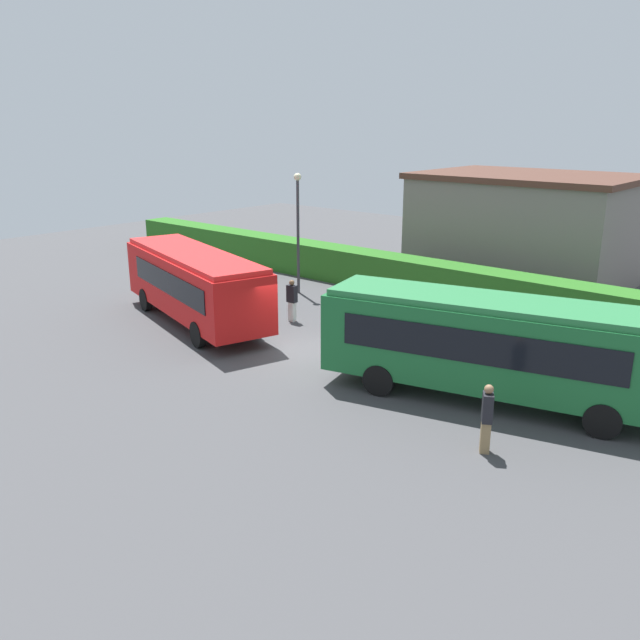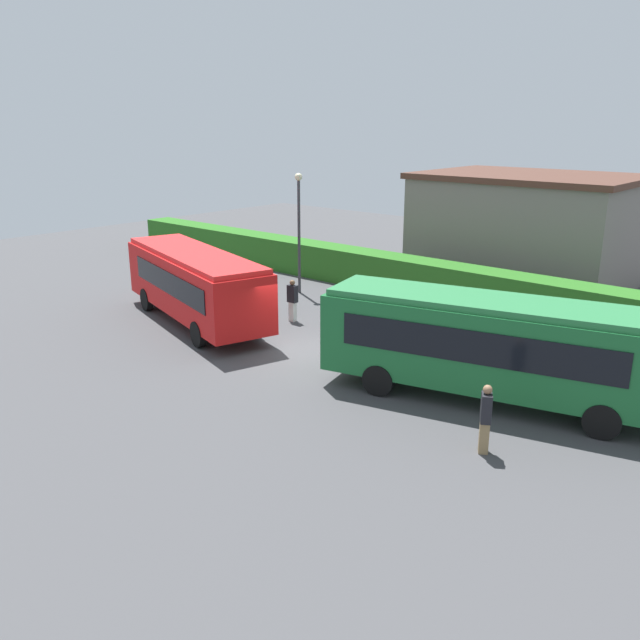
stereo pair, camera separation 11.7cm
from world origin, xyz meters
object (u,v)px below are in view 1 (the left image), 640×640
Objects in this scene: bus_green at (495,344)px; traffic_cone at (375,334)px; bus_red at (195,282)px; person_center at (487,417)px; lamppost at (298,220)px; person_left at (292,299)px.

bus_green reaches higher than traffic_cone.
bus_red is at bearing -157.44° from traffic_cone.
lamppost reaches higher than person_center.
bus_green is 6.61m from traffic_cone.
bus_red is 7.85m from traffic_cone.
bus_red reaches higher than person_left.
bus_red is 1.70× the size of lamppost.
bus_red is at bearing 131.88° from person_left.
bus_red is 6.80m from lamppost.
lamppost reaches higher than bus_green.
lamppost is (-13.35, 5.81, 1.77)m from bus_green.
lamppost is (-14.75, 8.91, 2.61)m from person_center.
traffic_cone is at bearing 145.43° from bus_green.
traffic_cone is at bearing -90.22° from person_left.
bus_red is 0.93× the size of bus_green.
traffic_cone is 8.80m from lamppost.
person_center is 17.43m from lamppost.
bus_green is 1.83× the size of lamppost.
lamppost is at bearing -72.14° from bus_red.
bus_red is 13.17m from bus_green.
lamppost reaches higher than bus_red.
traffic_cone is at bearing -141.33° from bus_red.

